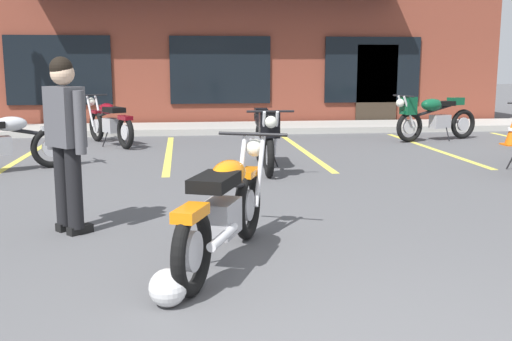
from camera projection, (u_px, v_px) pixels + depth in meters
name	position (u px, v px, depth m)	size (l,w,h in m)	color
ground_plane	(274.00, 210.00, 6.77)	(80.00, 80.00, 0.00)	#515154
sidewalk_kerb	(224.00, 128.00, 14.69)	(22.00, 1.80, 0.14)	#A8A59E
brick_storefront_building	(214.00, 48.00, 18.34)	(14.99, 7.08, 4.17)	brown
painted_stall_lines	(237.00, 152.00, 11.18)	(12.64, 4.80, 0.01)	#DBCC4C
motorcycle_foreground_classic	(225.00, 207.00, 4.90)	(1.08, 2.00, 0.98)	black
motorcycle_red_sportbike	(4.00, 141.00, 9.05)	(1.95, 1.21, 0.98)	black
motorcycle_silver_naked	(433.00, 116.00, 12.74)	(2.05, 0.97, 0.98)	black
motorcycle_green_cafe_racer	(265.00, 136.00, 9.20)	(0.66, 2.11, 0.98)	black
motorcycle_orange_scrambler	(110.00, 122.00, 12.09)	(1.28, 1.90, 0.98)	black
person_in_shorts_foreground	(66.00, 135.00, 5.69)	(0.47, 0.52, 1.68)	black
helmet_on_pavement	(168.00, 288.00, 4.05)	(0.26, 0.26, 0.26)	silver
traffic_cone	(512.00, 132.00, 12.07)	(0.34, 0.34, 0.53)	orange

